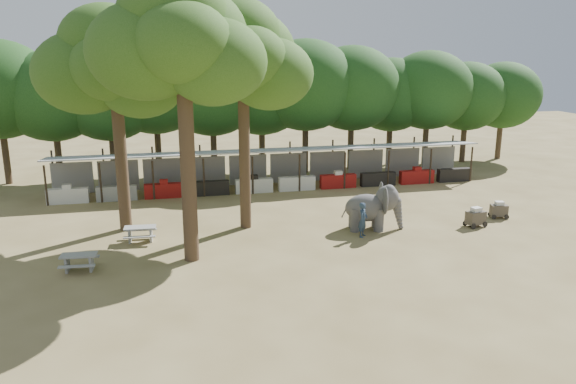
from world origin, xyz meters
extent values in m
plane|color=brown|center=(0.00, 0.00, 0.00)|extent=(100.00, 100.00, 0.00)
cube|color=#A5A8AD|center=(0.00, 14.00, 2.50)|extent=(28.00, 2.99, 0.39)
cylinder|color=#2D2319|center=(-12.60, 12.65, 1.20)|extent=(0.12, 0.12, 2.40)
cylinder|color=#2D2319|center=(-12.60, 15.35, 1.40)|extent=(0.12, 0.12, 2.80)
cube|color=silver|center=(-12.60, 12.90, 0.45)|extent=(2.38, 0.50, 0.90)
cube|color=gray|center=(-12.60, 15.30, 1.00)|extent=(2.52, 0.12, 2.00)
cylinder|color=#2D2319|center=(-9.80, 12.65, 1.20)|extent=(0.12, 0.12, 2.40)
cylinder|color=#2D2319|center=(-9.80, 15.35, 1.40)|extent=(0.12, 0.12, 2.80)
cube|color=gray|center=(-9.80, 12.90, 0.45)|extent=(2.38, 0.50, 0.90)
cube|color=gray|center=(-9.80, 15.30, 1.00)|extent=(2.52, 0.12, 2.00)
cylinder|color=#2D2319|center=(-7.00, 12.65, 1.20)|extent=(0.12, 0.12, 2.40)
cylinder|color=#2D2319|center=(-7.00, 15.35, 1.40)|extent=(0.12, 0.12, 2.80)
cube|color=maroon|center=(-7.00, 12.90, 0.45)|extent=(2.38, 0.50, 0.90)
cube|color=gray|center=(-7.00, 15.30, 1.00)|extent=(2.52, 0.12, 2.00)
cylinder|color=#2D2319|center=(-4.20, 12.65, 1.20)|extent=(0.12, 0.12, 2.40)
cylinder|color=#2D2319|center=(-4.20, 15.35, 1.40)|extent=(0.12, 0.12, 2.80)
cube|color=black|center=(-4.20, 12.90, 0.45)|extent=(2.38, 0.50, 0.90)
cube|color=gray|center=(-4.20, 15.30, 1.00)|extent=(2.52, 0.12, 2.00)
cylinder|color=#2D2319|center=(-1.40, 12.65, 1.20)|extent=(0.12, 0.12, 2.40)
cylinder|color=#2D2319|center=(-1.40, 15.35, 1.40)|extent=(0.12, 0.12, 2.80)
cube|color=silver|center=(-1.40, 12.90, 0.45)|extent=(2.38, 0.50, 0.90)
cube|color=gray|center=(-1.40, 15.30, 1.00)|extent=(2.52, 0.12, 2.00)
cylinder|color=#2D2319|center=(1.40, 12.65, 1.20)|extent=(0.12, 0.12, 2.40)
cylinder|color=#2D2319|center=(1.40, 15.35, 1.40)|extent=(0.12, 0.12, 2.80)
cube|color=silver|center=(1.40, 12.90, 0.45)|extent=(2.38, 0.50, 0.90)
cube|color=gray|center=(1.40, 15.30, 1.00)|extent=(2.52, 0.12, 2.00)
cylinder|color=#2D2319|center=(4.20, 12.65, 1.20)|extent=(0.12, 0.12, 2.40)
cylinder|color=#2D2319|center=(4.20, 15.35, 1.40)|extent=(0.12, 0.12, 2.80)
cube|color=maroon|center=(4.20, 12.90, 0.45)|extent=(2.38, 0.50, 0.90)
cube|color=gray|center=(4.20, 15.30, 1.00)|extent=(2.52, 0.12, 2.00)
cylinder|color=#2D2319|center=(7.00, 12.65, 1.20)|extent=(0.12, 0.12, 2.40)
cylinder|color=#2D2319|center=(7.00, 15.35, 1.40)|extent=(0.12, 0.12, 2.80)
cube|color=black|center=(7.00, 12.90, 0.45)|extent=(2.38, 0.50, 0.90)
cube|color=gray|center=(7.00, 15.30, 1.00)|extent=(2.52, 0.12, 2.00)
cylinder|color=#2D2319|center=(9.80, 12.65, 1.20)|extent=(0.12, 0.12, 2.40)
cylinder|color=#2D2319|center=(9.80, 15.35, 1.40)|extent=(0.12, 0.12, 2.80)
cube|color=maroon|center=(9.80, 12.90, 0.45)|extent=(2.38, 0.50, 0.90)
cube|color=gray|center=(9.80, 15.30, 1.00)|extent=(2.52, 0.12, 2.00)
cylinder|color=#2D2319|center=(12.60, 12.65, 1.20)|extent=(0.12, 0.12, 2.40)
cylinder|color=#2D2319|center=(12.60, 15.35, 1.40)|extent=(0.12, 0.12, 2.80)
cube|color=black|center=(12.60, 12.90, 0.45)|extent=(2.38, 0.50, 0.90)
cube|color=gray|center=(12.60, 15.30, 1.00)|extent=(2.52, 0.12, 2.00)
cylinder|color=#332316|center=(-9.00, 7.00, 4.60)|extent=(0.60, 0.60, 9.20)
cone|color=#332316|center=(-9.00, 7.00, 9.20)|extent=(0.57, 0.57, 2.88)
ellipsoid|color=#224812|center=(-10.40, 7.30, 7.82)|extent=(4.80, 4.80, 3.94)
ellipsoid|color=#224812|center=(-7.80, 6.40, 7.42)|extent=(4.20, 4.20, 3.44)
ellipsoid|color=#224812|center=(-8.80, 8.10, 8.42)|extent=(5.20, 5.20, 4.26)
ellipsoid|color=#224812|center=(-9.00, 5.70, 8.12)|extent=(3.80, 3.80, 3.12)
ellipsoid|color=#224812|center=(-9.30, 7.20, 9.22)|extent=(4.40, 4.40, 3.61)
cylinder|color=#332316|center=(-6.00, 2.00, 5.20)|extent=(0.64, 0.64, 10.40)
cone|color=#332316|center=(-6.00, 2.00, 10.40)|extent=(0.61, 0.61, 3.25)
ellipsoid|color=#224812|center=(-7.40, 2.30, 8.84)|extent=(4.80, 4.80, 3.94)
ellipsoid|color=#224812|center=(-4.80, 1.40, 8.44)|extent=(4.20, 4.20, 3.44)
ellipsoid|color=#224812|center=(-5.80, 3.10, 9.44)|extent=(5.20, 5.20, 4.26)
ellipsoid|color=#224812|center=(-6.00, 0.70, 9.14)|extent=(3.80, 3.80, 3.12)
ellipsoid|color=#224812|center=(-6.30, 2.20, 10.24)|extent=(4.40, 4.40, 3.61)
cylinder|color=#332316|center=(-3.00, 6.00, 4.80)|extent=(0.56, 0.56, 9.60)
cone|color=#332316|center=(-3.00, 6.00, 9.60)|extent=(0.53, 0.53, 3.00)
ellipsoid|color=#224812|center=(-4.40, 6.30, 8.16)|extent=(4.80, 4.80, 3.94)
ellipsoid|color=#224812|center=(-1.80, 5.40, 7.76)|extent=(4.20, 4.20, 3.44)
ellipsoid|color=#224812|center=(-2.80, 7.10, 8.76)|extent=(5.20, 5.20, 4.26)
ellipsoid|color=#224812|center=(-3.00, 4.70, 8.46)|extent=(3.80, 3.80, 3.12)
ellipsoid|color=#224812|center=(-3.30, 6.20, 9.56)|extent=(4.40, 4.40, 3.61)
cylinder|color=#332316|center=(-16.67, 19.00, 1.87)|extent=(0.44, 0.44, 3.74)
ellipsoid|color=#123311|center=(-16.67, 19.00, 5.53)|extent=(6.46, 5.95, 5.61)
cylinder|color=#332316|center=(-13.33, 19.00, 1.87)|extent=(0.44, 0.44, 3.74)
ellipsoid|color=#123311|center=(-13.33, 19.00, 5.53)|extent=(6.46, 5.95, 5.61)
cylinder|color=#332316|center=(-10.00, 19.00, 1.87)|extent=(0.44, 0.44, 3.74)
ellipsoid|color=#123311|center=(-10.00, 19.00, 5.53)|extent=(6.46, 5.95, 5.61)
cylinder|color=#332316|center=(-6.67, 19.00, 1.87)|extent=(0.44, 0.44, 3.74)
ellipsoid|color=#123311|center=(-6.67, 19.00, 5.53)|extent=(6.46, 5.95, 5.61)
cylinder|color=#332316|center=(-3.33, 19.00, 1.87)|extent=(0.44, 0.44, 3.74)
ellipsoid|color=#123311|center=(-3.33, 19.00, 5.53)|extent=(6.46, 5.95, 5.61)
cylinder|color=#332316|center=(0.00, 19.00, 1.87)|extent=(0.44, 0.44, 3.74)
ellipsoid|color=#123311|center=(0.00, 19.00, 5.53)|extent=(6.46, 5.95, 5.61)
cylinder|color=#332316|center=(3.33, 19.00, 1.87)|extent=(0.44, 0.44, 3.74)
ellipsoid|color=#123311|center=(3.33, 19.00, 5.53)|extent=(6.46, 5.95, 5.61)
cylinder|color=#332316|center=(6.67, 19.00, 1.87)|extent=(0.44, 0.44, 3.74)
ellipsoid|color=#123311|center=(6.67, 19.00, 5.53)|extent=(6.46, 5.95, 5.61)
cylinder|color=#332316|center=(10.00, 19.00, 1.87)|extent=(0.44, 0.44, 3.74)
ellipsoid|color=#123311|center=(10.00, 19.00, 5.53)|extent=(6.46, 5.95, 5.61)
cylinder|color=#332316|center=(13.33, 19.00, 1.87)|extent=(0.44, 0.44, 3.74)
ellipsoid|color=#123311|center=(13.33, 19.00, 5.53)|extent=(6.46, 5.95, 5.61)
cylinder|color=#332316|center=(16.67, 19.00, 1.87)|extent=(0.44, 0.44, 3.74)
ellipsoid|color=#123311|center=(16.67, 19.00, 5.53)|extent=(6.46, 5.95, 5.61)
cylinder|color=#332316|center=(20.00, 19.00, 1.87)|extent=(0.44, 0.44, 3.74)
ellipsoid|color=#123311|center=(20.00, 19.00, 5.53)|extent=(6.46, 5.95, 5.61)
ellipsoid|color=#444141|center=(2.90, 4.28, 1.13)|extent=(2.38, 1.70, 1.40)
cylinder|color=#444141|center=(2.25, 4.08, 0.59)|extent=(0.59, 0.59, 1.18)
cylinder|color=#444141|center=(2.39, 4.74, 0.59)|extent=(0.59, 0.59, 1.18)
cylinder|color=#444141|center=(3.41, 3.83, 0.59)|extent=(0.59, 0.59, 1.18)
cylinder|color=#444141|center=(3.56, 4.48, 0.59)|extent=(0.59, 0.59, 1.18)
ellipsoid|color=#444141|center=(3.91, 4.06, 1.63)|extent=(1.38, 1.20, 1.30)
ellipsoid|color=#444141|center=(3.58, 3.49, 1.66)|extent=(0.42, 1.08, 1.33)
ellipsoid|color=#444141|center=(3.85, 4.72, 1.66)|extent=(0.42, 1.08, 1.33)
cone|color=#444141|center=(4.53, 3.93, 0.73)|extent=(0.63, 0.63, 1.47)
imported|color=#26384C|center=(2.34, 3.22, 0.86)|extent=(0.71, 0.74, 1.72)
cube|color=gray|center=(-10.61, 1.74, 0.69)|extent=(1.49, 0.77, 0.06)
cube|color=gray|center=(-11.09, 1.77, 0.34)|extent=(0.14, 0.58, 0.67)
cube|color=gray|center=(-10.13, 1.70, 0.34)|extent=(0.14, 0.58, 0.67)
cube|color=gray|center=(-10.65, 1.21, 0.40)|extent=(1.45, 0.34, 0.05)
cube|color=gray|center=(-10.57, 2.26, 0.40)|extent=(1.45, 0.34, 0.05)
cube|color=gray|center=(-8.24, 4.91, 0.70)|extent=(1.50, 0.77, 0.06)
cube|color=gray|center=(-8.72, 4.94, 0.34)|extent=(0.13, 0.59, 0.68)
cube|color=gray|center=(-7.75, 4.88, 0.34)|extent=(0.13, 0.59, 0.68)
cube|color=gray|center=(-8.27, 4.37, 0.41)|extent=(1.48, 0.33, 0.05)
cube|color=gray|center=(-8.20, 5.45, 0.41)|extent=(1.48, 0.33, 0.05)
cube|color=#3B332A|center=(8.58, 3.43, 0.48)|extent=(1.05, 0.75, 0.67)
cylinder|color=black|center=(8.27, 3.04, 0.14)|extent=(0.29, 0.11, 0.29)
cylinder|color=black|center=(9.01, 3.20, 0.14)|extent=(0.29, 0.11, 0.29)
cylinder|color=black|center=(8.14, 3.66, 0.14)|extent=(0.29, 0.11, 0.29)
cylinder|color=black|center=(8.88, 3.81, 0.14)|extent=(0.29, 0.11, 0.29)
cube|color=silver|center=(8.58, 3.43, 0.90)|extent=(0.54, 0.47, 0.24)
cube|color=#3B332A|center=(10.62, 4.51, 0.43)|extent=(0.95, 0.68, 0.60)
cylinder|color=black|center=(10.23, 4.30, 0.13)|extent=(0.26, 0.10, 0.26)
cylinder|color=black|center=(10.90, 4.16, 0.13)|extent=(0.26, 0.10, 0.26)
cylinder|color=black|center=(10.35, 4.86, 0.13)|extent=(0.26, 0.10, 0.26)
cylinder|color=black|center=(11.02, 4.72, 0.13)|extent=(0.26, 0.10, 0.26)
cube|color=silver|center=(10.62, 4.51, 0.82)|extent=(0.49, 0.43, 0.22)
camera|label=1|loc=(-7.07, -21.36, 8.97)|focal=35.00mm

